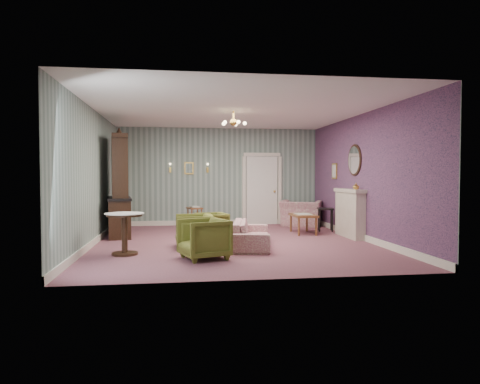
{
  "coord_description": "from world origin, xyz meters",
  "views": [
    {
      "loc": [
        -1.19,
        -9.51,
        1.48
      ],
      "look_at": [
        0.2,
        0.4,
        1.1
      ],
      "focal_mm": 32.53,
      "sensor_mm": 36.0,
      "label": 1
    }
  ],
  "objects": [
    {
      "name": "olive_chair_c",
      "position": [
        -0.45,
        0.55,
        0.34
      ],
      "size": [
        0.76,
        0.79,
        0.68
      ],
      "primitive_type": "imported",
      "rotation": [
        0.0,
        0.0,
        -1.34
      ],
      "color": "brown",
      "rests_on": "floor"
    },
    {
      "name": "oval_mirror",
      "position": [
        2.96,
        0.4,
        1.85
      ],
      "size": [
        0.04,
        0.76,
        0.84
      ],
      "primitive_type": null,
      "color": "white",
      "rests_on": "wall_right"
    },
    {
      "name": "sofa_chintz",
      "position": [
        0.29,
        -0.67,
        0.36
      ],
      "size": [
        0.85,
        1.91,
        0.72
      ],
      "primitive_type": "imported",
      "rotation": [
        0.0,
        0.0,
        1.4
      ],
      "color": "#913A57",
      "rests_on": "floor"
    },
    {
      "name": "sconce_right",
      "position": [
        -0.35,
        3.44,
        1.7
      ],
      "size": [
        0.16,
        0.12,
        0.3
      ],
      "primitive_type": null,
      "color": "gold",
      "rests_on": "wall_back"
    },
    {
      "name": "door",
      "position": [
        1.3,
        3.46,
        1.08
      ],
      "size": [
        1.12,
        0.12,
        2.16
      ],
      "primitive_type": null,
      "color": "white",
      "rests_on": "floor"
    },
    {
      "name": "wall_front",
      "position": [
        0.0,
        -3.5,
        1.45
      ],
      "size": [
        6.0,
        0.0,
        6.0
      ],
      "primitive_type": "plane",
      "rotation": [
        -1.57,
        0.0,
        0.0
      ],
      "color": "slate",
      "rests_on": "ground"
    },
    {
      "name": "wall_back",
      "position": [
        0.0,
        3.5,
        1.45
      ],
      "size": [
        6.0,
        0.0,
        6.0
      ],
      "primitive_type": "plane",
      "rotation": [
        1.57,
        0.0,
        0.0
      ],
      "color": "slate",
      "rests_on": "ground"
    },
    {
      "name": "ceiling",
      "position": [
        0.0,
        0.0,
        2.9
      ],
      "size": [
        7.0,
        7.0,
        0.0
      ],
      "primitive_type": "plane",
      "rotation": [
        3.14,
        0.0,
        0.0
      ],
      "color": "white",
      "rests_on": "ground"
    },
    {
      "name": "coffee_table",
      "position": [
        1.94,
        1.19,
        0.25
      ],
      "size": [
        0.56,
        0.99,
        0.5
      ],
      "primitive_type": null,
      "rotation": [
        0.0,
        0.0,
        -0.02
      ],
      "color": "brown",
      "rests_on": "floor"
    },
    {
      "name": "mantel_vase",
      "position": [
        2.84,
        0.0,
        1.23
      ],
      "size": [
        0.15,
        0.15,
        0.15
      ],
      "primitive_type": "imported",
      "color": "gold",
      "rests_on": "fireplace"
    },
    {
      "name": "chandelier",
      "position": [
        0.0,
        0.0,
        2.63
      ],
      "size": [
        0.56,
        0.56,
        0.36
      ],
      "primitive_type": null,
      "color": "gold",
      "rests_on": "ceiling"
    },
    {
      "name": "wall_right_floral",
      "position": [
        2.98,
        0.0,
        1.45
      ],
      "size": [
        0.0,
        7.0,
        7.0
      ],
      "primitive_type": "plane",
      "rotation": [
        1.57,
        0.0,
        -1.57
      ],
      "color": "#A45281",
      "rests_on": "ground"
    },
    {
      "name": "wingback_chair",
      "position": [
        2.33,
        2.75,
        0.5
      ],
      "size": [
        1.36,
        1.15,
        1.01
      ],
      "primitive_type": "imported",
      "rotation": [
        0.0,
        0.0,
        2.73
      ],
      "color": "#913A57",
      "rests_on": "floor"
    },
    {
      "name": "olive_chair_b",
      "position": [
        -0.89,
        -0.57,
        0.38
      ],
      "size": [
        0.71,
        0.75,
        0.76
      ],
      "primitive_type": "imported",
      "rotation": [
        0.0,
        0.0,
        -1.55
      ],
      "color": "brown",
      "rests_on": "floor"
    },
    {
      "name": "sconce_left",
      "position": [
        -1.45,
        3.44,
        1.7
      ],
      "size": [
        0.16,
        0.12,
        0.3
      ],
      "primitive_type": null,
      "color": "gold",
      "rests_on": "wall_back"
    },
    {
      "name": "fireplace",
      "position": [
        2.86,
        0.4,
        0.58
      ],
      "size": [
        0.3,
        1.4,
        1.16
      ],
      "primitive_type": null,
      "color": "beige",
      "rests_on": "floor"
    },
    {
      "name": "burgundy_cushion",
      "position": [
        2.28,
        2.6,
        0.48
      ],
      "size": [
        0.41,
        0.28,
        0.39
      ],
      "primitive_type": "cube",
      "rotation": [
        0.17,
        0.0,
        -0.35
      ],
      "color": "maroon",
      "rests_on": "wingback_chair"
    },
    {
      "name": "pedestal_table",
      "position": [
        -2.2,
        -1.24,
        0.4
      ],
      "size": [
        0.82,
        0.82,
        0.79
      ],
      "primitive_type": null,
      "rotation": [
        0.0,
        0.0,
        0.14
      ],
      "color": "black",
      "rests_on": "floor"
    },
    {
      "name": "wall_left",
      "position": [
        -3.0,
        0.0,
        1.45
      ],
      "size": [
        0.0,
        7.0,
        7.0
      ],
      "primitive_type": "plane",
      "rotation": [
        1.57,
        0.0,
        1.57
      ],
      "color": "slate",
      "rests_on": "ground"
    },
    {
      "name": "nesting_table",
      "position": [
        -0.76,
        2.97,
        0.31
      ],
      "size": [
        0.49,
        0.56,
        0.62
      ],
      "primitive_type": null,
      "rotation": [
        0.0,
        0.0,
        0.28
      ],
      "color": "brown",
      "rests_on": "floor"
    },
    {
      "name": "gilt_mirror_back",
      "position": [
        -0.9,
        3.46,
        1.7
      ],
      "size": [
        0.28,
        0.06,
        0.36
      ],
      "primitive_type": null,
      "color": "gold",
      "rests_on": "wall_back"
    },
    {
      "name": "floor",
      "position": [
        0.0,
        0.0,
        0.0
      ],
      "size": [
        7.0,
        7.0,
        0.0
      ],
      "primitive_type": "plane",
      "color": "#814B5A",
      "rests_on": "ground"
    },
    {
      "name": "side_table_black",
      "position": [
        2.65,
        1.54,
        0.31
      ],
      "size": [
        0.5,
        0.5,
        0.62
      ],
      "primitive_type": null,
      "rotation": [
        0.0,
        0.0,
        -0.25
      ],
      "color": "black",
      "rests_on": "floor"
    },
    {
      "name": "framed_print",
      "position": [
        2.97,
        1.75,
        1.6
      ],
      "size": [
        0.04,
        0.34,
        0.42
      ],
      "primitive_type": null,
      "color": "gold",
      "rests_on": "wall_right"
    },
    {
      "name": "dresser",
      "position": [
        -2.65,
        1.38,
        1.3
      ],
      "size": [
        0.78,
        1.63,
        2.6
      ],
      "primitive_type": null,
      "rotation": [
        0.0,
        0.0,
        0.16
      ],
      "color": "black",
      "rests_on": "floor"
    },
    {
      "name": "wall_right",
      "position": [
        3.0,
        0.0,
        1.45
      ],
      "size": [
        0.0,
        7.0,
        7.0
      ],
      "primitive_type": "plane",
      "rotation": [
        1.57,
        0.0,
        -1.57
      ],
      "color": "slate",
      "rests_on": "ground"
    },
    {
      "name": "olive_chair_a",
      "position": [
        -0.77,
        -1.85,
        0.4
      ],
      "size": [
        0.93,
        0.96,
        0.79
      ],
      "primitive_type": "imported",
      "rotation": [
        0.0,
        0.0,
        -1.25
      ],
      "color": "brown",
      "rests_on": "floor"
    }
  ]
}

